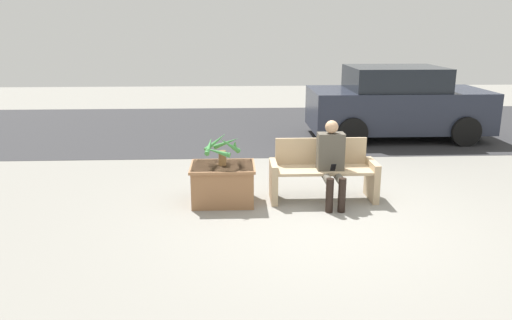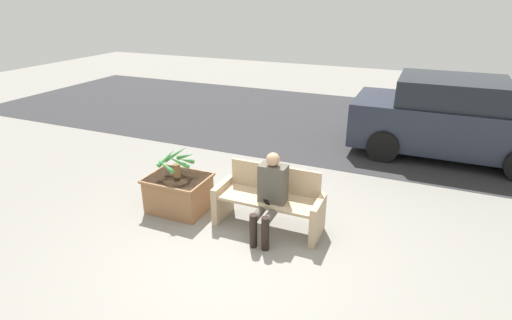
{
  "view_description": "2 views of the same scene",
  "coord_description": "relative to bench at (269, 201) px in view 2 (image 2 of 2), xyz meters",
  "views": [
    {
      "loc": [
        -1.15,
        -5.98,
        2.45
      ],
      "look_at": [
        -0.83,
        0.93,
        0.58
      ],
      "focal_mm": 35.0,
      "sensor_mm": 36.0,
      "label": 1
    },
    {
      "loc": [
        1.92,
        -3.75,
        3.08
      ],
      "look_at": [
        -0.2,
        1.17,
        0.86
      ],
      "focal_mm": 28.0,
      "sensor_mm": 36.0,
      "label": 2
    }
  ],
  "objects": [
    {
      "name": "parked_car",
      "position": [
        2.35,
        4.03,
        0.37
      ],
      "size": [
        3.85,
        1.98,
        1.59
      ],
      "color": "#232838",
      "rests_on": "ground_plane"
    },
    {
      "name": "ground_plane",
      "position": [
        -0.13,
        -0.88,
        -0.4
      ],
      "size": [
        30.0,
        30.0,
        0.0
      ],
      "primitive_type": "plane",
      "color": "gray"
    },
    {
      "name": "person_seated",
      "position": [
        0.09,
        -0.2,
        0.24
      ],
      "size": [
        0.37,
        0.63,
        1.18
      ],
      "color": "#4C473D",
      "rests_on": "ground_plane"
    },
    {
      "name": "road_surface",
      "position": [
        -0.13,
        5.31,
        -0.4
      ],
      "size": [
        20.0,
        6.0,
        0.01
      ],
      "primitive_type": "cube",
      "color": "#2D2D30",
      "rests_on": "ground_plane"
    },
    {
      "name": "potted_plant",
      "position": [
        -1.44,
        -0.11,
        0.41
      ],
      "size": [
        0.54,
        0.56,
        0.46
      ],
      "color": "brown",
      "rests_on": "planter_box"
    },
    {
      "name": "bench",
      "position": [
        0.0,
        0.0,
        0.0
      ],
      "size": [
        1.52,
        0.55,
        0.86
      ],
      "color": "tan",
      "rests_on": "ground_plane"
    },
    {
      "name": "planter_box",
      "position": [
        -1.44,
        -0.11,
        -0.11
      ],
      "size": [
        0.9,
        0.71,
        0.55
      ],
      "color": "#936642",
      "rests_on": "ground_plane"
    }
  ]
}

